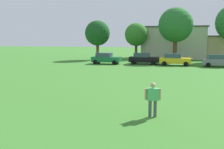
# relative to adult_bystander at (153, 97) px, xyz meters

# --- Properties ---
(ground_plane) EXTENTS (160.00, 160.00, 0.00)m
(ground_plane) POSITION_rel_adult_bystander_xyz_m (-1.11, 18.89, -1.02)
(ground_plane) COLOR #387528
(adult_bystander) EXTENTS (0.80, 0.45, 1.73)m
(adult_bystander) POSITION_rel_adult_bystander_xyz_m (0.00, 0.00, 0.00)
(adult_bystander) COLOR #4C4C51
(adult_bystander) RESTS_ON ground
(parked_car_green_0) EXTENTS (4.30, 2.02, 1.68)m
(parked_car_green_0) POSITION_rel_adult_bystander_xyz_m (-9.94, 25.79, -0.17)
(parked_car_green_0) COLOR #196B38
(parked_car_green_0) RESTS_ON ground
(parked_car_black_1) EXTENTS (4.30, 2.02, 1.68)m
(parked_car_black_1) POSITION_rel_adult_bystander_xyz_m (-4.40, 26.85, -0.17)
(parked_car_black_1) COLOR black
(parked_car_black_1) RESTS_ON ground
(parked_car_yellow_2) EXTENTS (4.30, 2.02, 1.68)m
(parked_car_yellow_2) POSITION_rel_adult_bystander_xyz_m (0.16, 26.14, -0.17)
(parked_car_yellow_2) COLOR yellow
(parked_car_yellow_2) RESTS_ON ground
(parked_car_gray_3) EXTENTS (4.30, 2.02, 1.68)m
(parked_car_gray_3) POSITION_rel_adult_bystander_xyz_m (5.96, 25.64, -0.17)
(parked_car_gray_3) COLOR slate
(parked_car_gray_3) RESTS_ON ground
(tree_far_left) EXTENTS (4.49, 4.49, 6.99)m
(tree_far_left) POSITION_rel_adult_bystander_xyz_m (-13.72, 33.47, 3.70)
(tree_far_left) COLOR brown
(tree_far_left) RESTS_ON ground
(tree_left) EXTENTS (4.26, 4.26, 6.64)m
(tree_left) POSITION_rel_adult_bystander_xyz_m (-7.21, 36.57, 3.46)
(tree_left) COLOR brown
(tree_left) RESTS_ON ground
(tree_center_left) EXTENTS (5.69, 5.69, 8.87)m
(tree_center_left) POSITION_rel_adult_bystander_xyz_m (-0.08, 33.30, 4.96)
(tree_center_left) COLOR brown
(tree_center_left) RESTS_ON ground
(house_left) EXTENTS (9.05, 6.49, 4.32)m
(house_left) POSITION_rel_adult_bystander_xyz_m (5.85, 41.31, 1.15)
(house_left) COLOR beige
(house_left) RESTS_ON ground
(house_right) EXTENTS (12.29, 7.90, 6.09)m
(house_right) POSITION_rel_adult_bystander_xyz_m (-0.58, 41.31, 2.03)
(house_right) COLOR beige
(house_right) RESTS_ON ground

